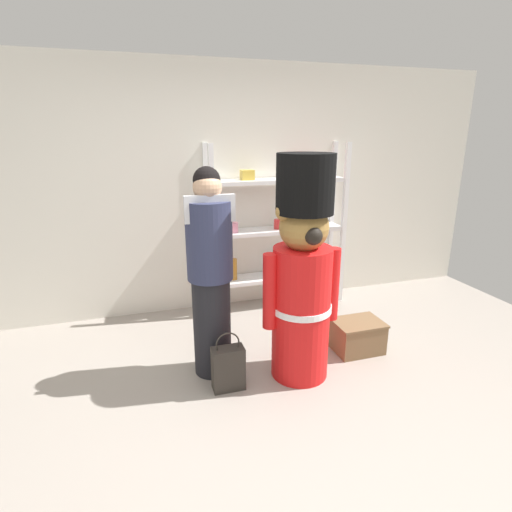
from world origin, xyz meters
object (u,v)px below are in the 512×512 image
merchandise_shelf (277,227)px  person_shopper (210,273)px  shopping_bag (228,368)px  teddy_bear_guard (302,275)px  display_crate (357,336)px

merchandise_shelf → person_shopper: bearing=-130.0°
person_shopper → shopping_bag: size_ratio=3.49×
merchandise_shelf → teddy_bear_guard: merchandise_shelf is taller
merchandise_shelf → shopping_bag: size_ratio=3.77×
merchandise_shelf → display_crate: 1.48m
display_crate → teddy_bear_guard: bearing=-164.3°
person_shopper → display_crate: (1.31, -0.07, -0.72)m
shopping_bag → merchandise_shelf: bearing=57.7°
teddy_bear_guard → person_shopper: teddy_bear_guard is taller
shopping_bag → display_crate: 1.26m
merchandise_shelf → person_shopper: merchandise_shelf is taller
teddy_bear_guard → display_crate: bearing=15.7°
display_crate → shopping_bag: bearing=-170.2°
teddy_bear_guard → person_shopper: (-0.66, 0.25, 0.00)m
merchandise_shelf → shopping_bag: merchandise_shelf is taller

